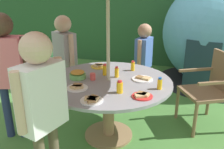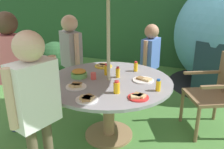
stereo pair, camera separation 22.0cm
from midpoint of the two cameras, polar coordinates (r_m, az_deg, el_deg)
The scene contains 22 objects.
ground_plane at distance 2.84m, azimuth -3.11°, elevation -14.62°, with size 10.00×10.00×0.02m, color #477A38.
hedge_backdrop at distance 5.50m, azimuth 8.38°, elevation 12.45°, with size 9.00×0.70×1.81m, color #234C28.
garden_table at distance 2.57m, azimuth -3.34°, elevation -4.41°, with size 1.35×1.35×0.69m.
wooden_chair at distance 3.00m, azimuth 21.16°, elevation -2.67°, with size 0.65×0.65×0.91m.
dome_tent at distance 4.42m, azimuth 22.32°, elevation 9.20°, with size 2.23×2.23×1.79m.
potted_plant at distance 4.20m, azimuth -17.28°, elevation 2.86°, with size 0.57×0.57×0.76m.
child_in_blue_shirt at distance 3.39m, azimuth 5.81°, elevation 5.10°, with size 0.22×0.39×1.16m.
child_in_grey_shirt at distance 3.25m, azimuth -13.26°, elevation 5.54°, with size 0.38×0.34×1.29m.
child_in_pink_shirt at distance 2.72m, azimuth -26.27°, elevation 2.66°, with size 0.45×0.30×1.39m.
child_in_white_shirt at distance 1.85m, azimuth -20.01°, elevation -5.19°, with size 0.27×0.44×1.33m.
snack_bowl at distance 2.60m, azimuth -10.71°, elevation -0.02°, with size 0.18×0.18×0.09m.
plate_center_back at distance 2.94m, azimuth -5.15°, elevation 2.02°, with size 0.22×0.22×0.03m.
plate_center_front at distance 2.34m, azimuth -11.05°, elevation -3.09°, with size 0.20×0.20×0.03m.
plate_mid_right at distance 2.53m, azimuth 4.98°, elevation -1.06°, with size 0.22×0.22×0.03m.
plate_near_left at distance 2.06m, azimuth -7.98°, elevation -6.08°, with size 0.20×0.20×0.03m.
plate_back_edge at distance 2.12m, azimuth 4.33°, elevation -5.14°, with size 0.19×0.19×0.03m.
juice_bottle_near_right at distance 2.64m, azimuth -4.11°, elevation 1.10°, with size 0.05×0.05×0.13m.
juice_bottle_far_left at distance 2.57m, azimuth -1.31°, elevation 0.51°, with size 0.04×0.04×0.12m.
juice_bottle_far_right at distance 2.18m, azimuth -1.01°, elevation -3.10°, with size 0.06×0.06×0.12m.
juice_bottle_mid_left at distance 2.29m, azimuth 8.76°, elevation -2.25°, with size 0.05×0.05×0.12m.
juice_bottle_front_edge at distance 2.79m, azimuth 2.80°, elevation 2.03°, with size 0.05×0.05×0.12m.
cup_near at distance 2.52m, azimuth -7.16°, elevation -0.53°, with size 0.06×0.06×0.07m, color #E04C47.
Camera 1 is at (0.72, -2.23, 1.59)m, focal length 37.91 mm.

